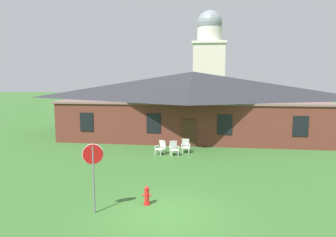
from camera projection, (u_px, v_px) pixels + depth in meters
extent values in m
plane|color=#336028|center=(166.00, 214.00, 11.93)|extent=(200.00, 200.00, 0.00)
cube|color=brown|center=(192.00, 118.00, 28.58)|extent=(21.76, 10.00, 3.20)
cube|color=#795B55|center=(193.00, 100.00, 28.37)|extent=(22.20, 10.20, 0.16)
pyramid|color=#28282D|center=(193.00, 85.00, 28.20)|extent=(22.63, 10.40, 2.47)
cube|color=black|center=(87.00, 122.00, 24.71)|extent=(1.10, 0.06, 1.50)
cube|color=black|center=(154.00, 123.00, 23.98)|extent=(1.10, 0.06, 1.50)
cube|color=black|center=(225.00, 125.00, 23.25)|extent=(1.10, 0.06, 1.50)
cube|color=black|center=(301.00, 126.00, 22.52)|extent=(1.10, 0.06, 1.50)
cube|color=#422819|center=(189.00, 133.00, 23.70)|extent=(1.10, 0.06, 2.10)
cube|color=beige|center=(209.00, 78.00, 48.85)|extent=(4.80, 4.80, 10.45)
cube|color=silver|center=(209.00, 43.00, 48.16)|extent=(5.18, 5.18, 0.36)
cylinder|color=silver|center=(209.00, 35.00, 47.99)|extent=(3.80, 3.80, 2.20)
sphere|color=gray|center=(210.00, 23.00, 47.77)|extent=(3.88, 3.88, 3.88)
cone|color=gray|center=(210.00, 8.00, 47.47)|extent=(0.24, 0.24, 1.00)
cylinder|color=slate|center=(94.00, 180.00, 11.89)|extent=(0.07, 0.07, 2.66)
cylinder|color=white|center=(93.00, 154.00, 11.78)|extent=(0.76, 0.29, 0.81)
cylinder|color=#B71414|center=(93.00, 154.00, 11.75)|extent=(0.72, 0.27, 0.76)
cube|color=silver|center=(161.00, 153.00, 20.95)|extent=(0.07, 0.07, 0.36)
cube|color=silver|center=(155.00, 152.00, 21.23)|extent=(0.07, 0.07, 0.36)
cube|color=silver|center=(165.00, 152.00, 21.30)|extent=(0.07, 0.07, 0.36)
cube|color=silver|center=(159.00, 151.00, 21.57)|extent=(0.07, 0.07, 0.36)
cube|color=silver|center=(160.00, 149.00, 21.24)|extent=(0.73, 0.72, 0.05)
cube|color=silver|center=(163.00, 144.00, 21.44)|extent=(0.54, 0.42, 0.54)
cube|color=silver|center=(163.00, 147.00, 21.02)|extent=(0.28, 0.44, 0.03)
cube|color=silver|center=(162.00, 149.00, 20.91)|extent=(0.05, 0.05, 0.22)
cube|color=silver|center=(157.00, 146.00, 21.37)|extent=(0.28, 0.44, 0.03)
cube|color=silver|center=(155.00, 148.00, 21.26)|extent=(0.05, 0.05, 0.22)
cube|color=silver|center=(178.00, 153.00, 20.89)|extent=(0.06, 0.06, 0.36)
cube|color=silver|center=(172.00, 154.00, 20.79)|extent=(0.06, 0.06, 0.36)
cube|color=silver|center=(177.00, 152.00, 21.32)|extent=(0.06, 0.06, 0.36)
cube|color=silver|center=(170.00, 152.00, 21.22)|extent=(0.06, 0.06, 0.36)
cube|color=silver|center=(174.00, 150.00, 21.03)|extent=(0.69, 0.67, 0.05)
cube|color=silver|center=(173.00, 145.00, 21.29)|extent=(0.55, 0.36, 0.54)
cube|color=silver|center=(178.00, 147.00, 21.05)|extent=(0.22, 0.46, 0.03)
cube|color=silver|center=(179.00, 149.00, 20.90)|extent=(0.05, 0.05, 0.22)
cube|color=silver|center=(170.00, 147.00, 20.92)|extent=(0.22, 0.46, 0.03)
cube|color=silver|center=(171.00, 149.00, 20.78)|extent=(0.05, 0.05, 0.22)
cube|color=silver|center=(189.00, 151.00, 21.55)|extent=(0.05, 0.05, 0.36)
cube|color=silver|center=(182.00, 151.00, 21.57)|extent=(0.05, 0.05, 0.36)
cube|color=silver|center=(189.00, 150.00, 21.99)|extent=(0.05, 0.05, 0.36)
cube|color=silver|center=(182.00, 150.00, 22.01)|extent=(0.05, 0.05, 0.36)
cube|color=silver|center=(186.00, 147.00, 21.76)|extent=(0.58, 0.56, 0.05)
cube|color=silver|center=(186.00, 142.00, 22.03)|extent=(0.53, 0.23, 0.54)
cube|color=silver|center=(190.00, 145.00, 21.70)|extent=(0.10, 0.47, 0.03)
cube|color=silver|center=(190.00, 147.00, 21.55)|extent=(0.04, 0.04, 0.22)
cube|color=silver|center=(181.00, 145.00, 21.73)|extent=(0.10, 0.47, 0.03)
cube|color=silver|center=(181.00, 147.00, 21.58)|extent=(0.04, 0.04, 0.22)
cylinder|color=red|center=(147.00, 204.00, 12.85)|extent=(0.28, 0.28, 0.08)
cylinder|color=red|center=(147.00, 196.00, 12.81)|extent=(0.20, 0.20, 0.55)
sphere|color=red|center=(147.00, 189.00, 12.77)|extent=(0.20, 0.20, 0.20)
cylinder|color=red|center=(144.00, 195.00, 12.82)|extent=(0.10, 0.08, 0.08)
cylinder|color=red|center=(150.00, 195.00, 12.79)|extent=(0.10, 0.08, 0.08)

